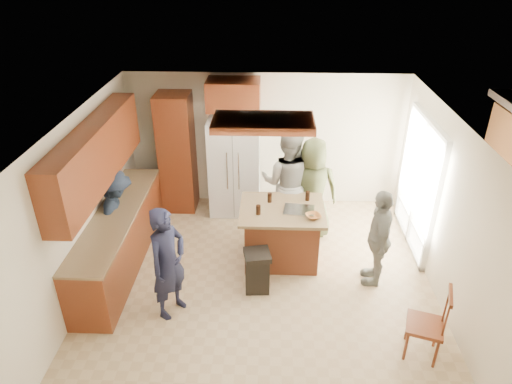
{
  "coord_description": "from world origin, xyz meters",
  "views": [
    {
      "loc": [
        0.12,
        -5.32,
        4.45
      ],
      "look_at": [
        -0.11,
        0.7,
        1.15
      ],
      "focal_mm": 32.0,
      "sensor_mm": 36.0,
      "label": 1
    }
  ],
  "objects_px": {
    "person_counter": "(118,215)",
    "spindle_chair": "(427,326)",
    "person_behind_left": "(288,183)",
    "kitchen_island": "(281,234)",
    "person_behind_right": "(312,189)",
    "trash_bin": "(257,270)",
    "person_front_left": "(168,263)",
    "refrigerator": "(235,166)",
    "person_side_right": "(379,238)"
  },
  "relations": [
    {
      "from": "kitchen_island",
      "to": "person_behind_left",
      "type": "bearing_deg",
      "value": 82.57
    },
    {
      "from": "spindle_chair",
      "to": "person_behind_left",
      "type": "bearing_deg",
      "value": 121.16
    },
    {
      "from": "refrigerator",
      "to": "person_front_left",
      "type": "bearing_deg",
      "value": -103.34
    },
    {
      "from": "person_front_left",
      "to": "person_behind_left",
      "type": "distance_m",
      "value": 2.58
    },
    {
      "from": "person_counter",
      "to": "spindle_chair",
      "type": "xyz_separation_m",
      "value": [
        4.24,
        -1.85,
        -0.3
      ]
    },
    {
      "from": "person_counter",
      "to": "trash_bin",
      "type": "height_order",
      "value": "person_counter"
    },
    {
      "from": "person_behind_left",
      "to": "kitchen_island",
      "type": "bearing_deg",
      "value": 94.97
    },
    {
      "from": "trash_bin",
      "to": "person_front_left",
      "type": "bearing_deg",
      "value": -156.11
    },
    {
      "from": "person_side_right",
      "to": "trash_bin",
      "type": "relative_size",
      "value": 2.41
    },
    {
      "from": "person_front_left",
      "to": "kitchen_island",
      "type": "distance_m",
      "value": 1.96
    },
    {
      "from": "person_front_left",
      "to": "refrigerator",
      "type": "bearing_deg",
      "value": 17.94
    },
    {
      "from": "person_front_left",
      "to": "person_side_right",
      "type": "distance_m",
      "value": 2.96
    },
    {
      "from": "person_behind_left",
      "to": "spindle_chair",
      "type": "bearing_deg",
      "value": 133.56
    },
    {
      "from": "person_front_left",
      "to": "person_behind_left",
      "type": "height_order",
      "value": "person_behind_left"
    },
    {
      "from": "person_counter",
      "to": "spindle_chair",
      "type": "relative_size",
      "value": 1.52
    },
    {
      "from": "person_front_left",
      "to": "trash_bin",
      "type": "height_order",
      "value": "person_front_left"
    },
    {
      "from": "person_counter",
      "to": "refrigerator",
      "type": "distance_m",
      "value": 2.28
    },
    {
      "from": "person_counter",
      "to": "person_behind_right",
      "type": "bearing_deg",
      "value": -80.74
    },
    {
      "from": "refrigerator",
      "to": "person_behind_left",
      "type": "bearing_deg",
      "value": -37.63
    },
    {
      "from": "refrigerator",
      "to": "trash_bin",
      "type": "xyz_separation_m",
      "value": [
        0.49,
        -2.24,
        -0.58
      ]
    },
    {
      "from": "refrigerator",
      "to": "spindle_chair",
      "type": "relative_size",
      "value": 1.81
    },
    {
      "from": "person_front_left",
      "to": "refrigerator",
      "type": "relative_size",
      "value": 0.89
    },
    {
      "from": "kitchen_island",
      "to": "spindle_chair",
      "type": "distance_m",
      "value": 2.53
    },
    {
      "from": "trash_bin",
      "to": "person_behind_left",
      "type": "bearing_deg",
      "value": 73.37
    },
    {
      "from": "person_counter",
      "to": "spindle_chair",
      "type": "height_order",
      "value": "person_counter"
    },
    {
      "from": "trash_bin",
      "to": "person_behind_right",
      "type": "bearing_deg",
      "value": 59.51
    },
    {
      "from": "person_behind_left",
      "to": "person_behind_right",
      "type": "relative_size",
      "value": 1.09
    },
    {
      "from": "person_counter",
      "to": "spindle_chair",
      "type": "distance_m",
      "value": 4.63
    },
    {
      "from": "person_behind_right",
      "to": "trash_bin",
      "type": "relative_size",
      "value": 2.79
    },
    {
      "from": "person_side_right",
      "to": "kitchen_island",
      "type": "distance_m",
      "value": 1.48
    },
    {
      "from": "person_side_right",
      "to": "refrigerator",
      "type": "height_order",
      "value": "refrigerator"
    },
    {
      "from": "person_front_left",
      "to": "person_side_right",
      "type": "bearing_deg",
      "value": -43.81
    },
    {
      "from": "person_behind_left",
      "to": "trash_bin",
      "type": "relative_size",
      "value": 3.05
    },
    {
      "from": "person_behind_right",
      "to": "kitchen_island",
      "type": "xyz_separation_m",
      "value": [
        -0.51,
        -0.72,
        -0.4
      ]
    },
    {
      "from": "person_side_right",
      "to": "person_front_left",
      "type": "bearing_deg",
      "value": -68.19
    },
    {
      "from": "person_front_left",
      "to": "person_behind_left",
      "type": "relative_size",
      "value": 0.84
    },
    {
      "from": "person_front_left",
      "to": "person_counter",
      "type": "bearing_deg",
      "value": 71.64
    },
    {
      "from": "person_front_left",
      "to": "refrigerator",
      "type": "distance_m",
      "value": 2.83
    },
    {
      "from": "kitchen_island",
      "to": "spindle_chair",
      "type": "xyz_separation_m",
      "value": [
        1.71,
        -1.86,
        -0.02
      ]
    },
    {
      "from": "person_behind_left",
      "to": "person_counter",
      "type": "xyz_separation_m",
      "value": [
        -2.63,
        -0.8,
        -0.21
      ]
    },
    {
      "from": "person_behind_right",
      "to": "person_side_right",
      "type": "height_order",
      "value": "person_behind_right"
    },
    {
      "from": "person_behind_left",
      "to": "trash_bin",
      "type": "bearing_deg",
      "value": 85.77
    },
    {
      "from": "person_behind_right",
      "to": "refrigerator",
      "type": "height_order",
      "value": "refrigerator"
    },
    {
      "from": "person_behind_left",
      "to": "person_behind_right",
      "type": "height_order",
      "value": "person_behind_left"
    },
    {
      "from": "person_behind_left",
      "to": "kitchen_island",
      "type": "distance_m",
      "value": 0.93
    },
    {
      "from": "person_behind_right",
      "to": "person_counter",
      "type": "height_order",
      "value": "person_behind_right"
    },
    {
      "from": "person_front_left",
      "to": "person_behind_left",
      "type": "bearing_deg",
      "value": -6.92
    },
    {
      "from": "kitchen_island",
      "to": "person_counter",
      "type": "bearing_deg",
      "value": -179.77
    },
    {
      "from": "person_side_right",
      "to": "trash_bin",
      "type": "height_order",
      "value": "person_side_right"
    },
    {
      "from": "person_front_left",
      "to": "spindle_chair",
      "type": "relative_size",
      "value": 1.62
    }
  ]
}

